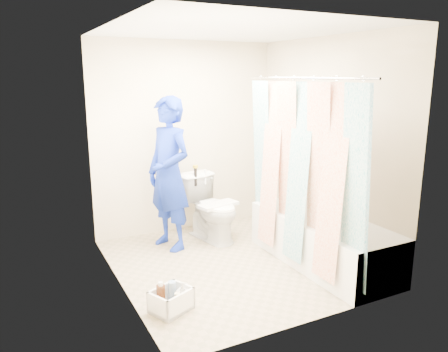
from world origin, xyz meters
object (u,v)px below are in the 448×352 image
bathtub (322,239)px  toilet (212,208)px  plumber (169,174)px  cleaning_caddy (172,300)px

bathtub → toilet: bearing=121.9°
bathtub → toilet: toilet is taller
plumber → bathtub: bearing=29.2°
bathtub → cleaning_caddy: 1.79m
bathtub → toilet: (-0.74, 1.19, 0.13)m
bathtub → cleaning_caddy: bathtub is taller
bathtub → plumber: (-1.28, 1.18, 0.61)m
plumber → cleaning_caddy: bearing=-38.0°
bathtub → cleaning_caddy: size_ratio=4.36×
toilet → cleaning_caddy: toilet is taller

